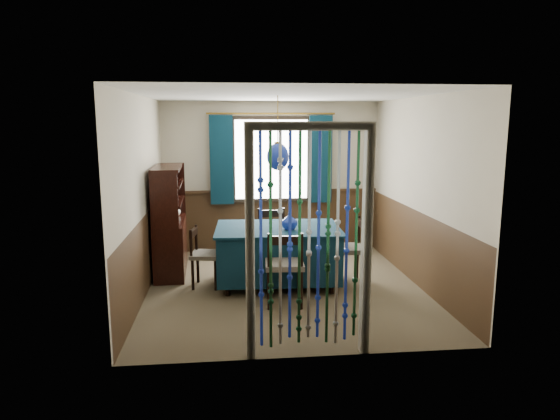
{
  "coord_description": "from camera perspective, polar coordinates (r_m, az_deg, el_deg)",
  "views": [
    {
      "loc": [
        -0.73,
        -6.31,
        2.19
      ],
      "look_at": [
        -0.04,
        0.21,
        1.01
      ],
      "focal_mm": 32.0,
      "sensor_mm": 36.0,
      "label": 1
    }
  ],
  "objects": [
    {
      "name": "wainscot_left",
      "position": [
        6.62,
        -15.07,
        -4.94
      ],
      "size": [
        0.0,
        4.0,
        4.0
      ],
      "primitive_type": "plane",
      "rotation": [
        1.57,
        0.0,
        1.57
      ],
      "color": "#3C2817",
      "rests_on": "ground"
    },
    {
      "name": "vase_table",
      "position": [
        6.49,
        1.08,
        -1.35
      ],
      "size": [
        0.23,
        0.23,
        0.2
      ],
      "primitive_type": "imported",
      "rotation": [
        0.0,
        0.0,
        -0.2
      ],
      "color": "navy",
      "rests_on": "dining_table"
    },
    {
      "name": "wall_left",
      "position": [
        6.47,
        -15.51,
        1.49
      ],
      "size": [
        0.0,
        4.0,
        4.0
      ],
      "primitive_type": "plane",
      "rotation": [
        1.57,
        0.0,
        1.57
      ],
      "color": "#BAB098",
      "rests_on": "ground"
    },
    {
      "name": "pendant_lamp",
      "position": [
        6.49,
        -0.25,
        6.14
      ],
      "size": [
        0.29,
        0.29,
        0.95
      ],
      "color": "olive",
      "rests_on": "ceiling"
    },
    {
      "name": "wainscot_right",
      "position": [
        7.0,
        15.23,
        -4.12
      ],
      "size": [
        0.0,
        4.0,
        4.0
      ],
      "primitive_type": "plane",
      "rotation": [
        1.57,
        0.0,
        -1.57
      ],
      "color": "#3C2817",
      "rests_on": "ground"
    },
    {
      "name": "sideboard",
      "position": [
        7.38,
        -12.48,
        -2.87
      ],
      "size": [
        0.46,
        1.2,
        1.55
      ],
      "rotation": [
        0.0,
        0.0,
        0.04
      ],
      "color": "black",
      "rests_on": "floor"
    },
    {
      "name": "chair_far",
      "position": [
        7.38,
        -0.87,
        -3.21
      ],
      "size": [
        0.45,
        0.43,
        0.9
      ],
      "rotation": [
        0.0,
        0.0,
        3.15
      ],
      "color": "black",
      "rests_on": "floor"
    },
    {
      "name": "bowl_shelf",
      "position": [
        6.99,
        -12.42,
        0.93
      ],
      "size": [
        0.28,
        0.28,
        0.06
      ],
      "primitive_type": "imported",
      "rotation": [
        0.0,
        0.0,
        0.19
      ],
      "color": "beige",
      "rests_on": "sideboard"
    },
    {
      "name": "dining_table",
      "position": [
        6.7,
        -0.25,
        -4.79
      ],
      "size": [
        1.69,
        1.2,
        0.79
      ],
      "rotation": [
        0.0,
        0.0,
        -0.04
      ],
      "color": "#0A2535",
      "rests_on": "floor"
    },
    {
      "name": "wainscot_front",
      "position": [
        4.7,
        3.35,
        -10.85
      ],
      "size": [
        3.6,
        0.0,
        3.6
      ],
      "primitive_type": "plane",
      "rotation": [
        -1.57,
        0.0,
        0.0
      ],
      "color": "#3C2817",
      "rests_on": "ground"
    },
    {
      "name": "ceiling",
      "position": [
        6.36,
        0.56,
        13.0
      ],
      "size": [
        4.0,
        4.0,
        0.0
      ],
      "primitive_type": "plane",
      "rotation": [
        3.14,
        0.0,
        0.0
      ],
      "color": "silver",
      "rests_on": "ground"
    },
    {
      "name": "wall_front",
      "position": [
        4.47,
        3.48,
        -1.92
      ],
      "size": [
        3.6,
        0.0,
        3.6
      ],
      "primitive_type": "plane",
      "rotation": [
        -1.57,
        0.0,
        0.0
      ],
      "color": "#BAB098",
      "rests_on": "ground"
    },
    {
      "name": "wall_back",
      "position": [
        8.4,
        -1.03,
        3.78
      ],
      "size": [
        3.6,
        0.0,
        3.6
      ],
      "primitive_type": "plane",
      "rotation": [
        1.57,
        0.0,
        0.0
      ],
      "color": "#BAB098",
      "rests_on": "ground"
    },
    {
      "name": "chair_near",
      "position": [
        5.96,
        0.53,
        -6.4
      ],
      "size": [
        0.48,
        0.46,
        0.92
      ],
      "rotation": [
        0.0,
        0.0,
        -0.07
      ],
      "color": "black",
      "rests_on": "floor"
    },
    {
      "name": "window",
      "position": [
        8.32,
        -1.01,
        5.79
      ],
      "size": [
        1.32,
        0.12,
        1.42
      ],
      "primitive_type": "cube",
      "color": "black",
      "rests_on": "wall_back"
    },
    {
      "name": "chair_left",
      "position": [
        6.71,
        -8.68,
        -5.1
      ],
      "size": [
        0.44,
        0.45,
        0.81
      ],
      "rotation": [
        0.0,
        0.0,
        -1.73
      ],
      "color": "black",
      "rests_on": "floor"
    },
    {
      "name": "vase_sideboard",
      "position": [
        7.63,
        -11.86,
        -0.02
      ],
      "size": [
        0.21,
        0.21,
        0.17
      ],
      "primitive_type": "imported",
      "rotation": [
        0.0,
        0.0,
        -0.37
      ],
      "color": "beige",
      "rests_on": "sideboard"
    },
    {
      "name": "wainscot_back",
      "position": [
        8.5,
        -1.01,
        -1.26
      ],
      "size": [
        3.6,
        0.0,
        3.6
      ],
      "primitive_type": "plane",
      "rotation": [
        1.57,
        0.0,
        0.0
      ],
      "color": "#3C2817",
      "rests_on": "ground"
    },
    {
      "name": "wall_right",
      "position": [
        6.87,
        15.64,
        1.96
      ],
      "size": [
        0.0,
        4.0,
        4.0
      ],
      "primitive_type": "plane",
      "rotation": [
        1.57,
        0.0,
        -1.57
      ],
      "color": "#BAB098",
      "rests_on": "ground"
    },
    {
      "name": "chair_right",
      "position": [
        6.81,
        8.06,
        -4.45
      ],
      "size": [
        0.43,
        0.45,
        0.9
      ],
      "rotation": [
        0.0,
        0.0,
        1.55
      ],
      "color": "black",
      "rests_on": "floor"
    },
    {
      "name": "doorway",
      "position": [
        4.58,
        3.33,
        -4.21
      ],
      "size": [
        1.16,
        0.12,
        2.18
      ],
      "primitive_type": null,
      "color": "silver",
      "rests_on": "ground"
    },
    {
      "name": "floor",
      "position": [
        6.72,
        0.52,
        -8.8
      ],
      "size": [
        4.0,
        4.0,
        0.0
      ],
      "primitive_type": "plane",
      "color": "brown",
      "rests_on": "ground"
    }
  ]
}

